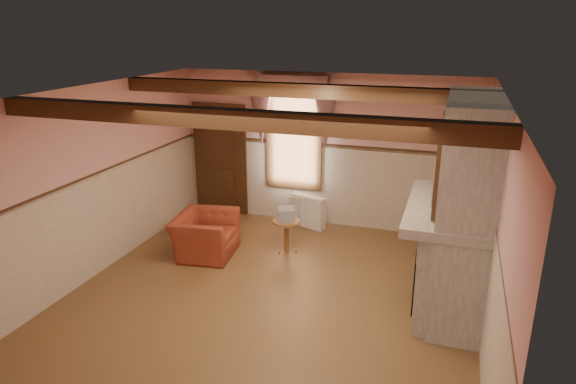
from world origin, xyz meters
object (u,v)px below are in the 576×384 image
(bowl, at_px, (450,202))
(mantel_clock, at_px, (452,182))
(armchair, at_px, (205,235))
(radiator, at_px, (308,211))
(side_table, at_px, (287,236))
(oil_lamp, at_px, (452,186))

(bowl, bearing_deg, mantel_clock, 90.00)
(armchair, bearing_deg, bowl, -104.23)
(armchair, xyz_separation_m, radiator, (1.25, 1.69, -0.04))
(side_table, bearing_deg, mantel_clock, -5.36)
(radiator, distance_m, mantel_clock, 3.11)
(bowl, distance_m, mantel_clock, 0.72)
(oil_lamp, bearing_deg, armchair, 179.21)
(armchair, distance_m, bowl, 3.92)
(side_table, xyz_separation_m, mantel_clock, (2.50, -0.23, 1.25))
(side_table, relative_size, oil_lamp, 1.96)
(mantel_clock, bearing_deg, armchair, -175.77)
(bowl, height_order, oil_lamp, oil_lamp)
(bowl, bearing_deg, armchair, 173.24)
(side_table, height_order, bowl, bowl)
(armchair, height_order, oil_lamp, oil_lamp)
(mantel_clock, height_order, oil_lamp, oil_lamp)
(armchair, xyz_separation_m, oil_lamp, (3.73, -0.05, 1.22))
(radiator, xyz_separation_m, mantel_clock, (2.49, -1.41, 1.22))
(armchair, bearing_deg, side_table, -74.89)
(armchair, bearing_deg, mantel_clock, -93.24)
(bowl, bearing_deg, oil_lamp, 90.00)
(mantel_clock, distance_m, oil_lamp, 0.33)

